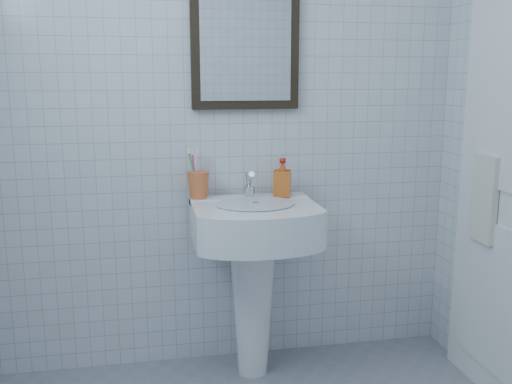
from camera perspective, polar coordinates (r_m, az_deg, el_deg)
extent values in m
cube|color=silver|center=(2.69, -2.72, 8.50)|extent=(2.20, 0.02, 2.50)
cone|color=white|center=(2.72, -0.34, -11.13)|extent=(0.22, 0.22, 0.69)
cube|color=white|center=(2.54, -0.15, -3.04)|extent=(0.55, 0.39, 0.17)
cube|color=white|center=(2.67, -0.76, -0.71)|extent=(0.55, 0.10, 0.03)
cylinder|color=silver|center=(2.50, -0.02, -1.15)|extent=(0.34, 0.34, 0.01)
cylinder|color=silver|center=(2.64, -0.67, 0.04)|extent=(0.05, 0.05, 0.05)
cylinder|color=silver|center=(2.61, -0.61, 1.31)|extent=(0.03, 0.10, 0.08)
cylinder|color=silver|center=(2.65, -0.75, 1.00)|extent=(0.03, 0.05, 0.09)
imported|color=#D84915|center=(2.67, 2.65, 1.50)|extent=(0.10, 0.10, 0.18)
cube|color=black|center=(2.69, -1.08, 14.90)|extent=(0.50, 0.04, 0.62)
cube|color=white|center=(2.67, -1.01, 14.93)|extent=(0.42, 0.00, 0.54)
torus|color=silver|center=(2.64, 22.50, 3.21)|extent=(0.01, 0.18, 0.18)
cube|color=white|center=(2.65, 21.85, -0.64)|extent=(0.03, 0.16, 0.38)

